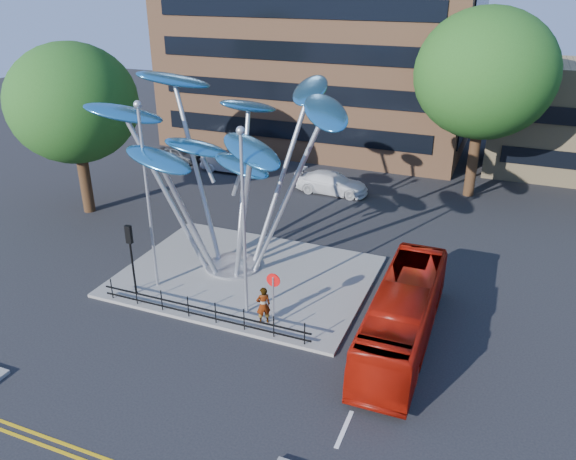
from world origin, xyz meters
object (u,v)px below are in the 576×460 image
at_px(street_lamp_left, 146,182).
at_px(parked_car_left, 179,154).
at_px(pedestrian, 263,305).
at_px(parked_car_mid, 230,163).
at_px(traffic_light_island, 130,245).
at_px(tree_right, 485,74).
at_px(no_entry_sign_island, 273,290).
at_px(leaf_sculpture, 227,136).
at_px(parked_car_right, 332,183).
at_px(tree_left, 73,104).
at_px(red_bus, 403,315).
at_px(street_lamp_right, 243,208).

relative_size(street_lamp_left, parked_car_left, 2.36).
bearing_deg(pedestrian, parked_car_mid, -97.09).
height_order(traffic_light_island, pedestrian, traffic_light_island).
distance_m(tree_right, no_entry_sign_island, 21.31).
height_order(leaf_sculpture, parked_car_right, leaf_sculpture).
bearing_deg(parked_car_left, tree_left, -176.99).
distance_m(red_bus, parked_car_mid, 23.51).
xyz_separation_m(traffic_light_island, red_bus, (12.21, 1.01, -1.31)).
bearing_deg(tree_left, street_lamp_left, -34.38).
bearing_deg(tree_right, street_lamp_right, -111.54).
height_order(tree_left, no_entry_sign_island, tree_left).
xyz_separation_m(tree_right, leaf_sculpture, (-10.07, -15.32, -1.16)).
xyz_separation_m(traffic_light_island, parked_car_left, (-9.28, 18.47, -1.98)).
bearing_deg(parked_car_mid, leaf_sculpture, -152.73).
distance_m(tree_left, street_lamp_right, 16.19).
distance_m(leaf_sculpture, street_lamp_left, 4.28).
bearing_deg(parked_car_left, street_lamp_left, -149.22).
distance_m(traffic_light_island, red_bus, 12.32).
height_order(street_lamp_right, red_bus, street_lamp_right).
relative_size(street_lamp_right, no_entry_sign_island, 3.39).
distance_m(leaf_sculpture, street_lamp_right, 4.83).
bearing_deg(no_entry_sign_island, red_bus, 10.77).
xyz_separation_m(red_bus, parked_car_mid, (-16.48, 16.76, -0.57)).
relative_size(tree_right, parked_car_mid, 2.73).
distance_m(street_lamp_right, traffic_light_island, 6.05).
relative_size(tree_left, traffic_light_island, 3.01).
bearing_deg(street_lamp_left, red_bus, 0.04).
height_order(tree_left, street_lamp_right, tree_left).
relative_size(tree_left, red_bus, 1.10).
height_order(tree_left, traffic_light_island, tree_left).
height_order(tree_right, street_lamp_right, tree_right).
xyz_separation_m(tree_right, red_bus, (-0.79, -18.49, -6.73)).
relative_size(leaf_sculpture, pedestrian, 7.45).
distance_m(street_lamp_left, red_bus, 12.39).
bearing_deg(tree_left, red_bus, -17.02).
distance_m(no_entry_sign_island, parked_car_left, 24.64).
bearing_deg(street_lamp_left, tree_left, 145.62).
relative_size(tree_left, street_lamp_left, 1.17).
height_order(leaf_sculpture, pedestrian, leaf_sculpture).
bearing_deg(parked_car_mid, tree_right, -84.92).
relative_size(traffic_light_island, parked_car_right, 0.69).
height_order(tree_right, no_entry_sign_island, tree_right).
xyz_separation_m(street_lamp_left, traffic_light_island, (-0.50, -1.00, -2.74)).
bearing_deg(tree_right, parked_car_mid, -174.28).
relative_size(pedestrian, parked_car_mid, 0.38).
bearing_deg(leaf_sculpture, street_lamp_left, -127.40).
height_order(tree_left, leaf_sculpture, tree_left).
bearing_deg(parked_car_left, leaf_sculpture, -137.94).
distance_m(street_lamp_right, no_entry_sign_island, 3.64).
height_order(street_lamp_right, pedestrian, street_lamp_right).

